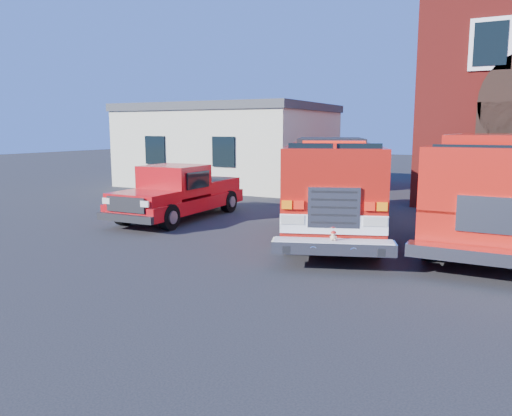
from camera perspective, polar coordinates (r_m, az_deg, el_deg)
The scene contains 5 objects.
ground at distance 12.48m, azimuth 2.56°, elevation -5.13°, with size 100.00×100.00×0.00m, color black.
side_building at distance 27.82m, azimuth -2.96°, elevation 7.29°, with size 10.20×8.20×4.35m.
fire_engine at distance 15.16m, azimuth 8.54°, elevation 2.81°, with size 5.41×9.29×2.77m.
pickup_truck at distance 17.27m, azimuth -8.76°, elevation 1.69°, with size 2.13×5.67×1.84m.
secondary_truck at distance 15.15m, azimuth 25.72°, elevation 2.55°, with size 2.84×8.93×2.89m.
Camera 1 is at (5.09, -10.97, 3.06)m, focal length 35.00 mm.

